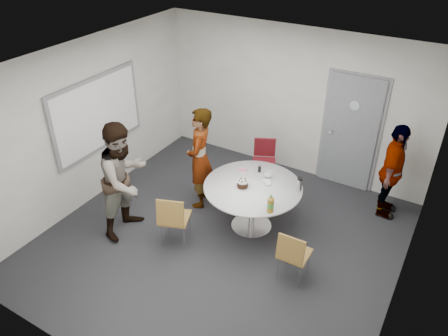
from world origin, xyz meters
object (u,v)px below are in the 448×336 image
Objects in this scene: door at (351,133)px; person_left at (124,179)px; chair_near_right at (293,253)px; person_main at (200,158)px; person_right at (392,172)px; chair_far at (264,157)px; table at (254,192)px; chair_near_left at (173,217)px; whiteboard at (98,114)px.

door is 1.16× the size of person_left.
door is at bearing 92.06° from chair_near_right.
person_main is 3.04m from person_right.
person_right is (2.13, 0.15, 0.29)m from chair_far.
chair_far is 2.60m from person_left.
table is 1.36m from chair_far.
person_left is (-0.84, -0.02, 0.38)m from chair_near_left.
person_main is (-1.90, -1.81, -0.16)m from door.
person_main is at bearing 112.40° from person_right.
chair_far is (2.28, 1.60, -0.94)m from whiteboard.
chair_near_left is at bearing -173.33° from chair_near_right.
chair_near_right is 2.31m from person_right.
door is 3.39m from chair_near_left.
chair_near_right is at bearing -87.42° from door.
person_main is at bearing 155.75° from chair_near_right.
whiteboard is at bearing 58.41° from person_left.
table is 1.69× the size of chair_near_left.
chair_near_left reaches higher than chair_far.
person_right reaches higher than chair_near_left.
table is at bearing 6.85° from whiteboard.
person_main reaches higher than chair_far.
person_main is (-0.62, -1.13, 0.36)m from chair_far.
person_left is at bearing -130.26° from door.
person_right is (2.75, 1.28, -0.06)m from person_main.
chair_far reaches higher than chair_near_right.
door is at bearing 40.22° from chair_near_left.
whiteboard is at bearing 141.11° from chair_near_left.
table is 0.85× the size of person_main.
person_left reaches higher than chair_near_right.
person_main is (1.66, 0.47, -0.58)m from whiteboard.
chair_near_left is 1.79m from chair_near_right.
person_left is (-1.65, -0.99, 0.25)m from table.
door is 2.60× the size of chair_near_right.
person_right is at bearing 40.11° from table.
chair_near_right is (3.68, -0.42, -0.96)m from whiteboard.
whiteboard reaches higher than person_left.
door is at bearing 66.77° from table.
chair_far is 0.46× the size of person_left.
chair_near_left reaches higher than chair_near_right.
chair_near_left is 1.04× the size of chair_far.
person_right is (4.41, 1.75, -0.65)m from whiteboard.
door is at bearing -177.38° from chair_far.
person_main is 1.08× the size of person_right.
door is 1.22× the size of person_main.
door is 1.03m from person_right.
whiteboard is (-3.56, -2.28, 0.42)m from door.
person_right is at bearing 158.64° from chair_far.
table is 1.94m from person_left.
whiteboard is at bearing -173.15° from table.
table reaches higher than chair_near_right.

